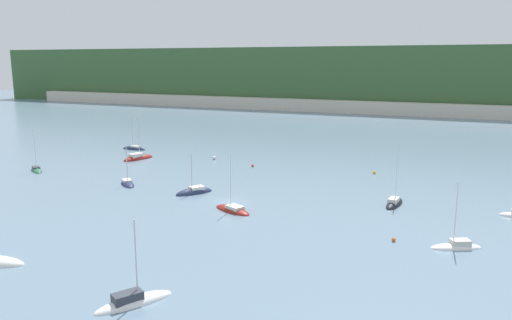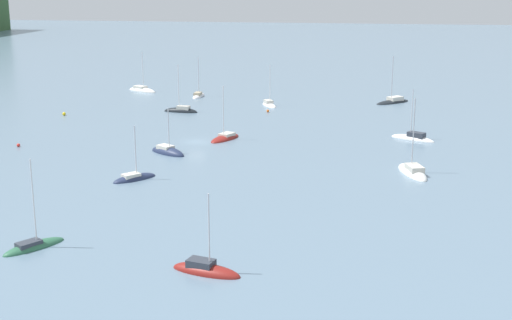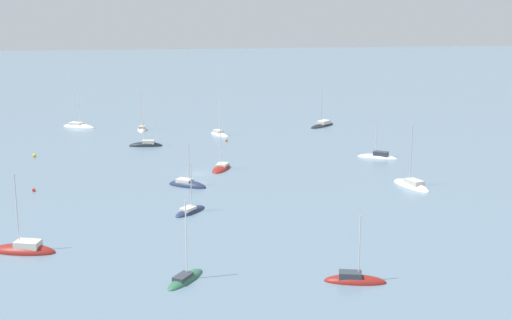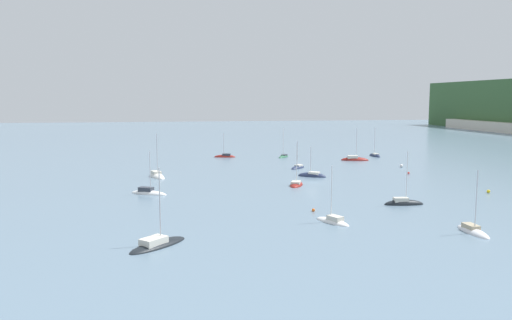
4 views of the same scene
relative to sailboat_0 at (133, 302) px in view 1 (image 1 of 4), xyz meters
name	(u,v)px [view 1 (image 1 of 4)]	position (x,y,z in m)	size (l,w,h in m)	color
ground_plane	(229,202)	(-7.40, 34.53, -0.14)	(600.00, 600.00, 0.00)	slate
hillside_ridge	(400,78)	(-7.40, 217.15, 14.31)	(448.56, 64.38, 28.89)	#385B33
shore_town_strip	(386,108)	(-7.40, 181.46, 2.54)	(381.28, 6.00, 5.36)	beige
sailboat_0	(133,302)	(0.00, 0.00, 0.00)	(5.64, 7.68, 8.97)	white
sailboat_2	(233,210)	(-4.72, 30.38, -0.05)	(7.59, 5.10, 9.54)	maroon
sailboat_4	(456,247)	(27.27, 27.77, 0.00)	(6.62, 4.70, 9.01)	white
sailboat_6	(134,149)	(-52.17, 68.21, -0.06)	(6.70, 2.21, 9.90)	#232D4C
sailboat_7	(138,159)	(-43.26, 58.03, -0.02)	(4.81, 8.57, 10.70)	maroon
sailboat_8	(128,184)	(-29.99, 37.29, -0.06)	(6.09, 5.66, 7.85)	#232D4C
sailboat_10	(37,170)	(-54.90, 39.14, -0.04)	(6.52, 5.23, 9.60)	#2D6647
sailboat_11	(394,204)	(17.38, 43.81, -0.02)	(2.64, 7.05, 10.12)	black
sailboat_13	(194,193)	(-15.48, 36.97, -0.06)	(5.74, 7.00, 8.02)	#232D4C
mooring_buoy_0	(253,166)	(-15.30, 61.17, 0.13)	(0.54, 0.54, 0.54)	red
mooring_buoy_1	(394,240)	(19.90, 26.95, 0.13)	(0.53, 0.53, 0.53)	orange
mooring_buoy_2	(214,158)	(-26.82, 64.89, 0.29)	(0.85, 0.85, 0.85)	white
mooring_buoy_3	(374,172)	(10.18, 64.95, 0.19)	(0.65, 0.65, 0.65)	yellow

